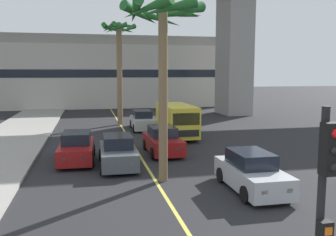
# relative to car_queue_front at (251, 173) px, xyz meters

# --- Properties ---
(lane_stripe_center) EXTENTS (0.14, 56.00, 0.01)m
(lane_stripe_center) POSITION_rel_car_queue_front_xyz_m (-3.50, 9.54, -0.72)
(lane_stripe_center) COLOR #DBCC4C
(lane_stripe_center) RESTS_ON ground
(pier_building_backdrop) EXTENTS (31.42, 8.04, 9.37)m
(pier_building_backdrop) POSITION_rel_car_queue_front_xyz_m (-3.50, 37.76, 3.90)
(pier_building_backdrop) COLOR beige
(pier_building_backdrop) RESTS_ON ground
(car_queue_front) EXTENTS (1.86, 4.12, 1.56)m
(car_queue_front) POSITION_rel_car_queue_front_xyz_m (0.00, 0.00, 0.00)
(car_queue_front) COLOR #B7BABF
(car_queue_front) RESTS_ON ground
(car_queue_second) EXTENTS (1.88, 4.12, 1.56)m
(car_queue_second) POSITION_rel_car_queue_front_xyz_m (-2.11, 7.31, 0.00)
(car_queue_second) COLOR maroon
(car_queue_second) RESTS_ON ground
(car_queue_third) EXTENTS (1.88, 4.13, 1.56)m
(car_queue_third) POSITION_rel_car_queue_front_xyz_m (-4.88, 4.86, 0.00)
(car_queue_third) COLOR #4C5156
(car_queue_third) RESTS_ON ground
(car_queue_fourth) EXTENTS (1.92, 4.14, 1.56)m
(car_queue_fourth) POSITION_rel_car_queue_front_xyz_m (-1.94, 16.30, 0.00)
(car_queue_fourth) COLOR #B7BABF
(car_queue_fourth) RESTS_ON ground
(car_queue_fifth) EXTENTS (1.96, 4.16, 1.56)m
(car_queue_fifth) POSITION_rel_car_queue_front_xyz_m (-6.91, 6.32, 0.00)
(car_queue_fifth) COLOR maroon
(car_queue_fifth) RESTS_ON ground
(delivery_van) EXTENTS (2.19, 5.26, 2.36)m
(delivery_van) POSITION_rel_car_queue_front_xyz_m (-0.11, 12.04, 0.57)
(delivery_van) COLOR yellow
(delivery_van) RESTS_ON ground
(traffic_light_median_near) EXTENTS (0.24, 0.37, 4.20)m
(traffic_light_median_near) POSITION_rel_car_queue_front_xyz_m (-2.91, -8.47, 1.99)
(traffic_light_median_near) COLOR black
(traffic_light_median_near) RESTS_ON ground
(palm_tree_near_median) EXTENTS (3.10, 3.12, 8.99)m
(palm_tree_near_median) POSITION_rel_car_queue_front_xyz_m (-3.50, 19.51, 6.04)
(palm_tree_near_median) COLOR brown
(palm_tree_near_median) RESTS_ON ground
(palm_tree_mid_median) EXTENTS (3.59, 3.60, 7.67)m
(palm_tree_mid_median) POSITION_rel_car_queue_front_xyz_m (-3.17, 2.03, 5.62)
(palm_tree_mid_median) COLOR brown
(palm_tree_mid_median) RESTS_ON ground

